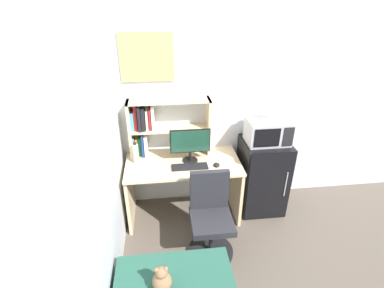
% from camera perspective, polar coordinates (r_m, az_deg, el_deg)
% --- Properties ---
extents(wall_back, '(6.40, 0.04, 2.60)m').
position_cam_1_polar(wall_back, '(3.72, 18.02, 7.71)').
color(wall_back, silver).
rests_on(wall_back, ground_plane).
extents(wall_left, '(0.04, 4.40, 2.60)m').
position_cam_1_polar(wall_left, '(2.03, -19.95, -10.23)').
color(wall_left, silver).
rests_on(wall_left, ground_plane).
extents(desk, '(1.32, 0.67, 0.76)m').
position_cam_1_polar(desk, '(3.45, -1.73, -6.88)').
color(desk, beige).
rests_on(desk, ground_plane).
extents(hutch_bookshelf, '(0.94, 0.22, 0.68)m').
position_cam_1_polar(hutch_bookshelf, '(3.35, -7.15, 3.60)').
color(hutch_bookshelf, beige).
rests_on(hutch_bookshelf, desk).
extents(monitor, '(0.46, 0.17, 0.40)m').
position_cam_1_polar(monitor, '(3.23, -0.37, 0.13)').
color(monitor, black).
rests_on(monitor, desk).
extents(keyboard, '(0.40, 0.13, 0.02)m').
position_cam_1_polar(keyboard, '(3.22, -0.43, -4.53)').
color(keyboard, black).
rests_on(keyboard, desk).
extents(computer_mouse, '(0.07, 0.09, 0.04)m').
position_cam_1_polar(computer_mouse, '(3.25, 4.90, -4.13)').
color(computer_mouse, black).
rests_on(computer_mouse, desk).
extents(water_bottle, '(0.06, 0.06, 0.26)m').
position_cam_1_polar(water_bottle, '(3.31, -11.07, -1.88)').
color(water_bottle, silver).
rests_on(water_bottle, desk).
extents(mini_fridge, '(0.54, 0.54, 0.94)m').
position_cam_1_polar(mini_fridge, '(3.71, 13.69, -6.14)').
color(mini_fridge, black).
rests_on(mini_fridge, ground_plane).
extents(microwave, '(0.48, 0.34, 0.28)m').
position_cam_1_polar(microwave, '(3.42, 14.81, 2.46)').
color(microwave, '#ADADB2').
rests_on(microwave, mini_fridge).
extents(desk_fan, '(0.17, 0.11, 0.25)m').
position_cam_1_polar(desk_fan, '(3.31, 15.94, 6.87)').
color(desk_fan, silver).
rests_on(desk_fan, microwave).
extents(desk_chair, '(0.48, 0.48, 0.92)m').
position_cam_1_polar(desk_chair, '(3.09, 3.70, -14.89)').
color(desk_chair, black).
rests_on(desk_chair, ground_plane).
extents(teddy_bear, '(0.15, 0.15, 0.23)m').
position_cam_1_polar(teddy_bear, '(2.45, -5.99, -25.16)').
color(teddy_bear, '#846042').
rests_on(teddy_bear, bed).
extents(wall_corkboard, '(0.57, 0.02, 0.51)m').
position_cam_1_polar(wall_corkboard, '(3.21, -8.95, 16.57)').
color(wall_corkboard, tan).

